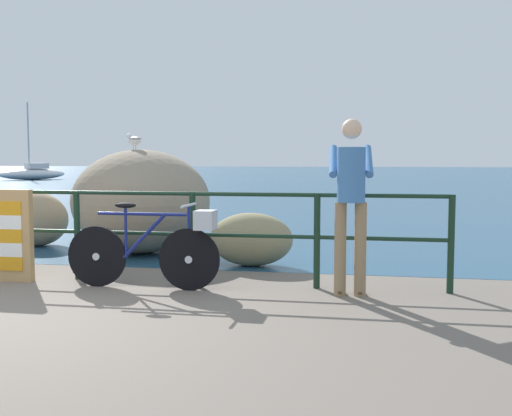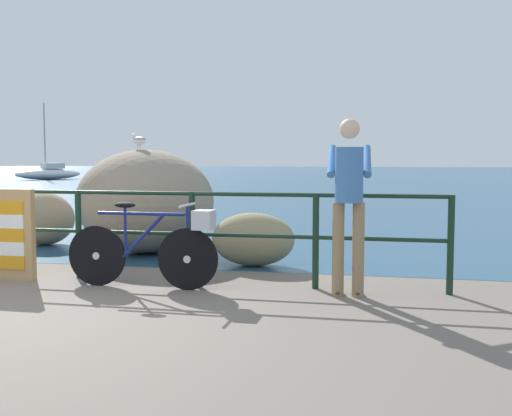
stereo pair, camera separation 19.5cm
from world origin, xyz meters
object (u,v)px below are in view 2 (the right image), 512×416
at_px(folded_deckchair_stack, 0,234).
at_px(breakwater_boulder_right, 253,239).
at_px(sailboat, 49,173).
at_px(person_at_railing, 349,198).
at_px(seagull, 139,140).
at_px(bicycle, 155,245).
at_px(breakwater_boulder_left, 44,219).
at_px(breakwater_boulder_main, 145,201).

bearing_deg(folded_deckchair_stack, breakwater_boulder_right, 28.88).
bearing_deg(sailboat, breakwater_boulder_right, 68.87).
relative_size(person_at_railing, sailboat, 0.36).
xyz_separation_m(folded_deckchair_stack, sailboat, (-17.00, 29.59, -0.10)).
height_order(seagull, sailboat, sailboat).
bearing_deg(bicycle, breakwater_boulder_right, 65.22).
relative_size(person_at_railing, breakwater_boulder_left, 1.79).
height_order(person_at_railing, folded_deckchair_stack, person_at_railing).
bearing_deg(breakwater_boulder_right, bicycle, -115.26).
height_order(folded_deckchair_stack, seagull, seagull).
xyz_separation_m(bicycle, breakwater_boulder_right, (0.73, 1.56, -0.12)).
bearing_deg(seagull, bicycle, 146.21).
bearing_deg(bicycle, person_at_railing, 2.51).
bearing_deg(folded_deckchair_stack, bicycle, -2.92).
height_order(breakwater_boulder_main, breakwater_boulder_right, breakwater_boulder_main).
xyz_separation_m(person_at_railing, sailboat, (-20.95, 29.62, -0.57)).
height_order(breakwater_boulder_left, breakwater_boulder_right, breakwater_boulder_left).
bearing_deg(bicycle, seagull, 116.63).
distance_m(bicycle, seagull, 2.86).
bearing_deg(sailboat, folded_deckchair_stack, 63.82).
bearing_deg(bicycle, sailboat, 122.97).
distance_m(person_at_railing, folded_deckchair_stack, 3.98).
bearing_deg(breakwater_boulder_main, sailboat, 123.15).
bearing_deg(sailboat, bicycle, 66.44).
bearing_deg(breakwater_boulder_right, sailboat, 124.93).
bearing_deg(seagull, breakwater_boulder_main, -142.26).
distance_m(bicycle, breakwater_boulder_right, 1.73).
height_order(bicycle, breakwater_boulder_main, breakwater_boulder_main).
bearing_deg(bicycle, breakwater_boulder_left, 137.72).
bearing_deg(breakwater_boulder_left, seagull, -12.29).
bearing_deg(folded_deckchair_stack, seagull, 71.15).
height_order(folded_deckchair_stack, breakwater_boulder_left, folded_deckchair_stack).
bearing_deg(bicycle, breakwater_boulder_main, 114.78).
relative_size(bicycle, folded_deckchair_stack, 1.63).
xyz_separation_m(bicycle, sailboat, (-18.91, 29.69, -0.04)).
bearing_deg(breakwater_boulder_main, bicycle, -65.70).
relative_size(breakwater_boulder_main, seagull, 6.18).
distance_m(person_at_railing, seagull, 3.96).
distance_m(breakwater_boulder_main, seagull, 0.90).
bearing_deg(seagull, person_at_railing, 174.69).
bearing_deg(sailboat, person_at_railing, 69.22).
relative_size(breakwater_boulder_main, breakwater_boulder_right, 1.86).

